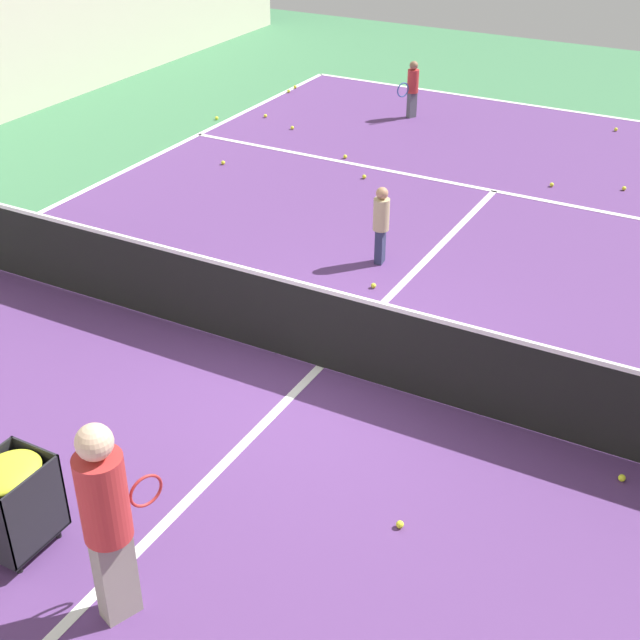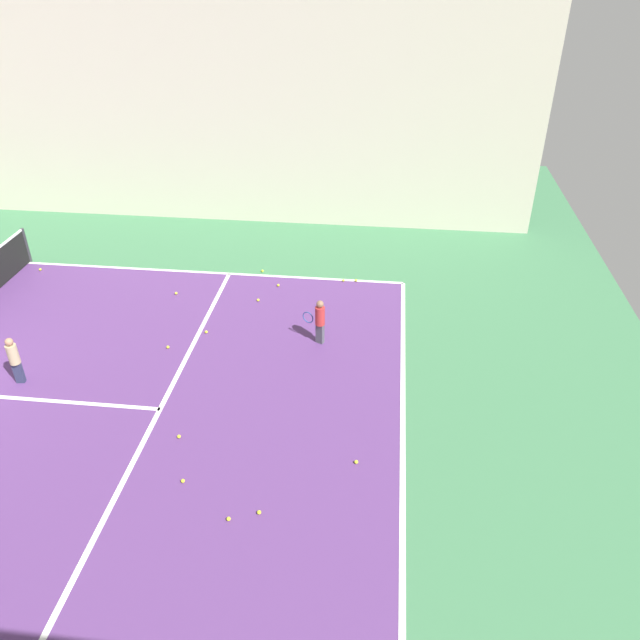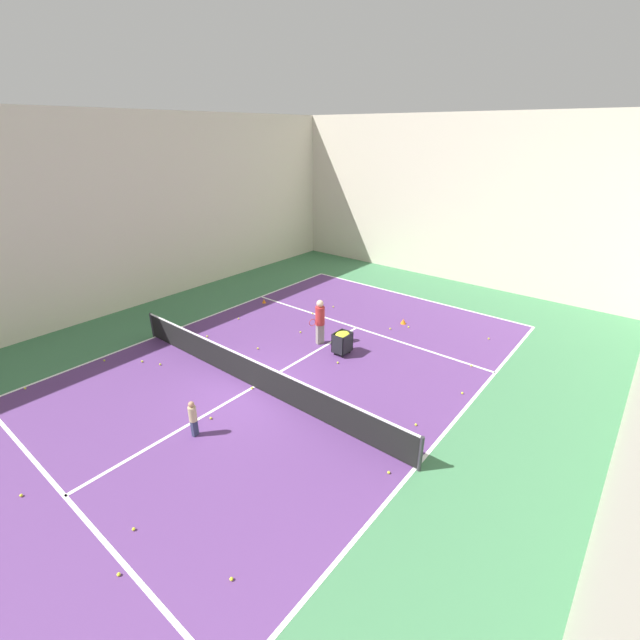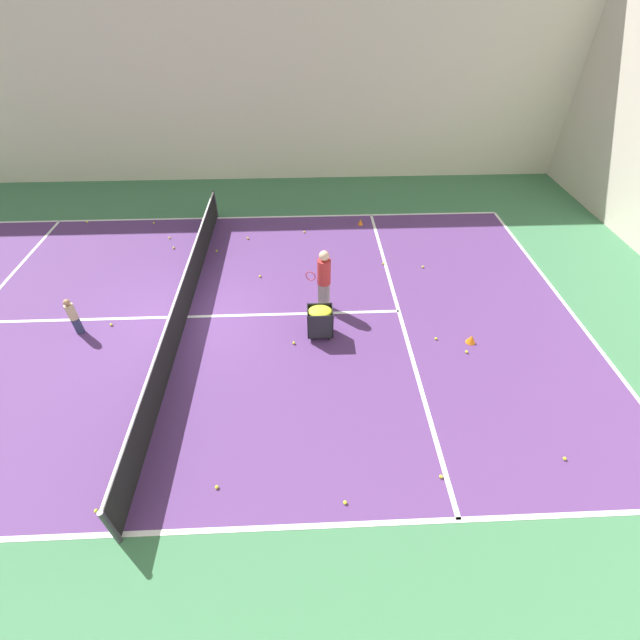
# 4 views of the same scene
# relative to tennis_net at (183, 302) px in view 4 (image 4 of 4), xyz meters

# --- Properties ---
(ground_plane) EXTENTS (32.49, 32.49, 0.00)m
(ground_plane) POSITION_rel_tennis_net_xyz_m (0.00, 0.00, -0.52)
(ground_plane) COLOR #3D754C
(court_playing_area) EXTENTS (11.51, 21.12, 0.00)m
(court_playing_area) POSITION_rel_tennis_net_xyz_m (0.00, 0.00, -0.52)
(court_playing_area) COLOR #563370
(court_playing_area) RESTS_ON ground
(line_baseline_far) EXTENTS (11.51, 0.10, 0.00)m
(line_baseline_far) POSITION_rel_tennis_net_xyz_m (0.00, 10.56, -0.52)
(line_baseline_far) COLOR white
(line_baseline_far) RESTS_ON ground
(line_sideline_left) EXTENTS (0.10, 21.12, 0.00)m
(line_sideline_left) POSITION_rel_tennis_net_xyz_m (-5.75, 0.00, -0.52)
(line_sideline_left) COLOR white
(line_sideline_left) RESTS_ON ground
(line_sideline_right) EXTENTS (0.10, 21.12, 0.00)m
(line_sideline_right) POSITION_rel_tennis_net_xyz_m (5.75, 0.00, -0.52)
(line_sideline_right) COLOR white
(line_sideline_right) RESTS_ON ground
(line_service_far) EXTENTS (11.51, 0.10, 0.00)m
(line_service_far) POSITION_rel_tennis_net_xyz_m (0.00, 5.81, -0.52)
(line_service_far) COLOR white
(line_service_far) RESTS_ON ground
(line_centre_service) EXTENTS (0.10, 11.61, 0.00)m
(line_centre_service) POSITION_rel_tennis_net_xyz_m (0.00, 0.00, -0.52)
(line_centre_service) COLOR white
(line_centre_service) RESTS_ON ground
(hall_enclosure_left) EXTENTS (0.15, 28.79, 8.39)m
(hall_enclosure_left) POSITION_rel_tennis_net_xyz_m (-9.52, 0.00, 3.67)
(hall_enclosure_left) COLOR beige
(hall_enclosure_left) RESTS_ON ground
(tennis_net) EXTENTS (11.81, 0.10, 1.01)m
(tennis_net) POSITION_rel_tennis_net_xyz_m (0.00, 0.00, 0.00)
(tennis_net) COLOR #2D2D33
(tennis_net) RESTS_ON ground
(coach_at_net) EXTENTS (0.46, 0.72, 1.79)m
(coach_at_net) POSITION_rel_tennis_net_xyz_m (-0.30, 3.74, 0.50)
(coach_at_net) COLOR gray
(coach_at_net) RESTS_ON ground
(child_midcourt) EXTENTS (0.24, 0.24, 1.09)m
(child_midcourt) POSITION_rel_tennis_net_xyz_m (0.53, -2.64, 0.10)
(child_midcourt) COLOR #2D3351
(child_midcourt) RESTS_ON ground
(ball_cart) EXTENTS (0.52, 0.64, 0.87)m
(ball_cart) POSITION_rel_tennis_net_xyz_m (0.88, 3.59, 0.09)
(ball_cart) COLOR black
(ball_cart) RESTS_ON ground
(training_cone_0) EXTENTS (0.25, 0.25, 0.22)m
(training_cone_0) POSITION_rel_tennis_net_xyz_m (1.32, 7.40, -0.41)
(training_cone_0) COLOR orange
(training_cone_0) RESTS_ON ground
(training_cone_1) EXTENTS (0.19, 0.19, 0.21)m
(training_cone_1) POSITION_rel_tennis_net_xyz_m (-5.03, 5.32, -0.42)
(training_cone_1) COLOR orange
(training_cone_1) RESTS_ON ground
(tennis_ball_0) EXTENTS (0.07, 0.07, 0.07)m
(tennis_ball_0) POSITION_rel_tennis_net_xyz_m (-5.58, -4.72, -0.49)
(tennis_ball_0) COLOR yellow
(tennis_ball_0) RESTS_ON ground
(tennis_ball_1) EXTENTS (0.07, 0.07, 0.07)m
(tennis_ball_1) POSITION_rel_tennis_net_xyz_m (0.28, -1.94, -0.49)
(tennis_ball_1) COLOR yellow
(tennis_ball_1) RESTS_ON ground
(tennis_ball_2) EXTENTS (0.07, 0.07, 0.07)m
(tennis_ball_2) POSITION_rel_tennis_net_xyz_m (-3.35, 0.33, -0.49)
(tennis_ball_2) COLOR yellow
(tennis_ball_2) RESTS_ON ground
(tennis_ball_3) EXTENTS (0.07, 0.07, 0.07)m
(tennis_ball_3) POSITION_rel_tennis_net_xyz_m (1.19, 2.91, -0.49)
(tennis_ball_3) COLOR yellow
(tennis_ball_3) RESTS_ON ground
(tennis_ball_4) EXTENTS (0.07, 0.07, 0.07)m
(tennis_ball_4) POSITION_rel_tennis_net_xyz_m (4.95, 5.70, -0.49)
(tennis_ball_4) COLOR yellow
(tennis_ball_4) RESTS_ON ground
(tennis_ball_5) EXTENTS (0.07, 0.07, 0.07)m
(tennis_ball_5) POSITION_rel_tennis_net_xyz_m (-2.12, 6.95, -0.49)
(tennis_ball_5) COLOR yellow
(tennis_ball_5) RESTS_ON ground
(tennis_ball_7) EXTENTS (0.07, 0.07, 0.07)m
(tennis_ball_7) POSITION_rel_tennis_net_xyz_m (4.68, 8.20, -0.49)
(tennis_ball_7) COLOR yellow
(tennis_ball_7) RESTS_ON ground
(tennis_ball_8) EXTENTS (0.07, 0.07, 0.07)m
(tennis_ball_8) POSITION_rel_tennis_net_xyz_m (-5.40, -2.25, -0.49)
(tennis_ball_8) COLOR yellow
(tennis_ball_8) RESTS_ON ground
(tennis_ball_11) EXTENTS (0.07, 0.07, 0.07)m
(tennis_ball_11) POSITION_rel_tennis_net_xyz_m (-1.50, 3.94, -0.49)
(tennis_ball_11) COLOR yellow
(tennis_ball_11) RESTS_ON ground
(tennis_ball_14) EXTENTS (0.07, 0.07, 0.07)m
(tennis_ball_14) POSITION_rel_tennis_net_xyz_m (-4.50, 3.26, -0.49)
(tennis_ball_14) COLOR yellow
(tennis_ball_14) RESTS_ON ground
(tennis_ball_15) EXTENTS (0.07, 0.07, 0.07)m
(tennis_ball_15) POSITION_rel_tennis_net_xyz_m (4.99, 1.50, -0.49)
(tennis_ball_15) COLOR yellow
(tennis_ball_15) RESTS_ON ground
(tennis_ball_17) EXTENTS (0.07, 0.07, 0.07)m
(tennis_ball_17) POSITION_rel_tennis_net_xyz_m (0.04, -0.13, -0.49)
(tennis_ball_17) COLOR yellow
(tennis_ball_17) RESTS_ON ground
(tennis_ball_18) EXTENTS (0.07, 0.07, 0.07)m
(tennis_ball_18) POSITION_rel_tennis_net_xyz_m (5.38, 3.85, -0.49)
(tennis_ball_18) COLOR yellow
(tennis_ball_18) RESTS_ON ground
(tennis_ball_19) EXTENTS (0.07, 0.07, 0.07)m
(tennis_ball_19) POSITION_rel_tennis_net_xyz_m (-4.28, -1.43, -0.49)
(tennis_ball_19) COLOR yellow
(tennis_ball_19) RESTS_ON ground
(tennis_ball_20) EXTENTS (0.07, 0.07, 0.07)m
(tennis_ball_20) POSITION_rel_tennis_net_xyz_m (-4.13, 1.30, -0.49)
(tennis_ball_20) COLOR yellow
(tennis_ball_20) RESTS_ON ground
(tennis_ball_22) EXTENTS (0.07, 0.07, 0.07)m
(tennis_ball_22) POSITION_rel_tennis_net_xyz_m (-2.35, 5.74, -0.49)
(tennis_ball_22) COLOR yellow
(tennis_ball_22) RESTS_ON ground
(tennis_ball_24) EXTENTS (0.07, 0.07, 0.07)m
(tennis_ball_24) POSITION_rel_tennis_net_xyz_m (1.69, 7.18, -0.49)
(tennis_ball_24) COLOR yellow
(tennis_ball_24) RESTS_ON ground
(tennis_ball_26) EXTENTS (0.07, 0.07, 0.07)m
(tennis_ball_26) POSITION_rel_tennis_net_xyz_m (-1.81, 1.87, -0.49)
(tennis_ball_26) COLOR yellow
(tennis_ball_26) RESTS_ON ground
(tennis_ball_27) EXTENTS (0.07, 0.07, 0.07)m
(tennis_ball_27) POSITION_rel_tennis_net_xyz_m (-3.60, -1.13, -0.49)
(tennis_ball_27) COLOR yellow
(tennis_ball_27) RESTS_ON ground
(tennis_ball_28) EXTENTS (0.07, 0.07, 0.07)m
(tennis_ball_28) POSITION_rel_tennis_net_xyz_m (5.34, -0.56, -0.49)
(tennis_ball_28) COLOR yellow
(tennis_ball_28) RESTS_ON ground
(tennis_ball_32) EXTENTS (0.07, 0.07, 0.07)m
(tennis_ball_32) POSITION_rel_tennis_net_xyz_m (1.18, 6.55, -0.49)
(tennis_ball_32) COLOR yellow
(tennis_ball_32) RESTS_ON ground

